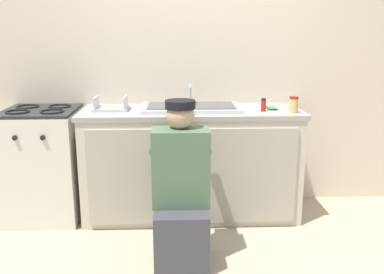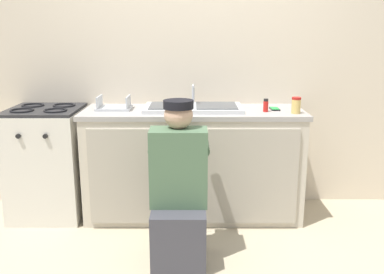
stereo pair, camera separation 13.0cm
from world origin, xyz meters
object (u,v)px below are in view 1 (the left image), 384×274
Objects in this scene: stove_range at (44,164)px; dish_rack_tray at (111,107)px; sink_double_basin at (191,107)px; condiment_jar at (294,105)px; plumber_person at (181,197)px; spice_bottle_red at (263,105)px; cell_phone at (272,108)px.

stove_range is 3.35× the size of dish_rack_tray.
sink_double_basin is 6.25× the size of condiment_jar.
plumber_person is 1.20m from condiment_jar.
sink_double_basin is 0.82m from condiment_jar.
spice_bottle_red is at bearing -2.97° from stove_range.
sink_double_basin is at bearing 82.72° from plumber_person.
dish_rack_tray is at bearing 178.94° from sink_double_basin.
cell_phone is (1.90, 0.01, 0.45)m from stove_range.
spice_bottle_red is (0.58, -0.10, 0.03)m from sink_double_basin.
plumber_person is 7.89× the size of cell_phone.
dish_rack_tray is (-0.65, 0.01, 0.01)m from sink_double_basin.
spice_bottle_red is 0.37× the size of dish_rack_tray.
plumber_person reaches higher than condiment_jar.
plumber_person reaches higher than dish_rack_tray.
sink_double_basin is at bearing -1.06° from dish_rack_tray.
cell_phone is 0.50× the size of dish_rack_tray.
spice_bottle_red is 0.82× the size of condiment_jar.
sink_double_basin is 7.62× the size of spice_bottle_red.
stove_range is 2.10m from condiment_jar.
dish_rack_tray reaches higher than stove_range.
plumber_person is (1.13, -0.77, -0.00)m from stove_range.
dish_rack_tray is (-1.23, 0.11, -0.03)m from spice_bottle_red.
dish_rack_tray is at bearing 172.97° from condiment_jar.
sink_double_basin is 0.59m from spice_bottle_red.
stove_range is 8.93× the size of spice_bottle_red.
dish_rack_tray reaches higher than cell_phone.
sink_double_basin is 0.65m from dish_rack_tray.
spice_bottle_red is (0.68, 0.68, 0.50)m from plumber_person.
spice_bottle_red is at bearing 44.92° from plumber_person.
spice_bottle_red is (1.81, -0.09, 0.50)m from stove_range.
spice_bottle_red reaches higher than stove_range.
dish_rack_tray is (-1.32, 0.01, 0.02)m from cell_phone.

